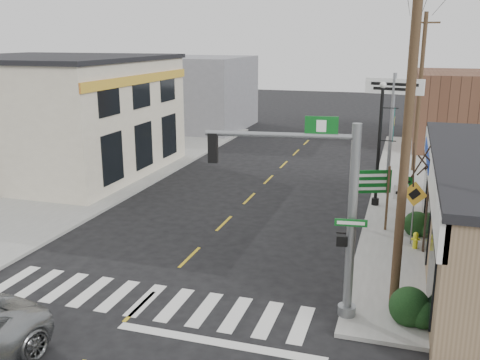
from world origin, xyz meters
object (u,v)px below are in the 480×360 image
(fire_hydrant, at_px, (416,240))
(utility_pole_far, at_px, (420,92))
(guide_sign, at_px, (372,188))
(utility_pole_near, at_px, (407,135))
(lamp_post, at_px, (381,135))
(dance_center_sign, at_px, (393,103))
(traffic_signal_pole, at_px, (328,199))
(bare_tree, at_px, (434,155))

(fire_hydrant, distance_m, utility_pole_far, 13.99)
(guide_sign, height_order, utility_pole_near, utility_pole_near)
(lamp_post, bearing_deg, dance_center_sign, 81.59)
(dance_center_sign, height_order, utility_pole_near, utility_pole_near)
(guide_sign, height_order, dance_center_sign, dance_center_sign)
(guide_sign, bearing_deg, utility_pole_near, -100.95)
(utility_pole_near, bearing_deg, traffic_signal_pole, -153.24)
(fire_hydrant, relative_size, utility_pole_near, 0.06)
(lamp_post, bearing_deg, utility_pole_far, 79.17)
(utility_pole_near, bearing_deg, fire_hydrant, 84.91)
(guide_sign, bearing_deg, dance_center_sign, 64.68)
(dance_center_sign, xyz_separation_m, bare_tree, (1.75, -7.76, -0.96))
(traffic_signal_pole, height_order, fire_hydrant, traffic_signal_pole)
(utility_pole_near, relative_size, utility_pole_far, 1.10)
(fire_hydrant, height_order, bare_tree, bare_tree)
(guide_sign, relative_size, utility_pole_near, 0.27)
(traffic_signal_pole, bearing_deg, dance_center_sign, 76.99)
(traffic_signal_pole, height_order, utility_pole_far, utility_pole_far)
(dance_center_sign, bearing_deg, utility_pole_far, 90.83)
(traffic_signal_pole, relative_size, bare_tree, 1.22)
(traffic_signal_pole, height_order, lamp_post, lamp_post)
(guide_sign, bearing_deg, utility_pole_far, 60.31)
(dance_center_sign, bearing_deg, utility_pole_near, -72.65)
(bare_tree, bearing_deg, fire_hydrant, 147.29)
(utility_pole_near, bearing_deg, utility_pole_far, 90.37)
(bare_tree, distance_m, utility_pole_far, 13.53)
(utility_pole_far, bearing_deg, lamp_post, -107.04)
(traffic_signal_pole, height_order, dance_center_sign, dance_center_sign)
(traffic_signal_pole, xyz_separation_m, utility_pole_near, (2.00, 0.91, 1.79))
(traffic_signal_pole, distance_m, lamp_post, 11.32)
(bare_tree, height_order, utility_pole_near, utility_pole_near)
(dance_center_sign, height_order, bare_tree, dance_center_sign)
(dance_center_sign, height_order, utility_pole_far, utility_pole_far)
(bare_tree, bearing_deg, traffic_signal_pole, -117.41)
(guide_sign, height_order, bare_tree, bare_tree)
(bare_tree, xyz_separation_m, utility_pole_near, (-1.00, -4.86, 1.50))
(traffic_signal_pole, height_order, utility_pole_near, utility_pole_near)
(utility_pole_far, bearing_deg, bare_tree, -93.09)
(traffic_signal_pole, xyz_separation_m, bare_tree, (2.99, 5.78, 0.28))
(lamp_post, bearing_deg, guide_sign, -89.65)
(dance_center_sign, bearing_deg, guide_sign, -80.51)
(bare_tree, relative_size, utility_pole_far, 0.51)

